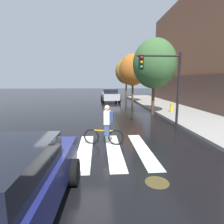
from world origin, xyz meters
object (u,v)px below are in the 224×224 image
cyclist (106,125)px  street_tree_mid (133,70)px  fire_hydrant (172,107)px  street_tree_near (154,64)px  manhole_cover (157,182)px  traffic_light_near (165,77)px  sedan_near (0,191)px  street_tree_far (126,71)px  sedan_mid (110,95)px

cyclist → street_tree_mid: bearing=75.3°
fire_hydrant → street_tree_near: (-1.67, -0.26, 3.44)m
manhole_cover → traffic_light_near: traffic_light_near is taller
sedan_near → cyclist: 4.81m
manhole_cover → street_tree_near: (2.80, 9.73, 3.97)m
manhole_cover → cyclist: 3.34m
street_tree_mid → street_tree_far: size_ratio=0.95×
fire_hydrant → street_tree_far: bearing=95.9°
manhole_cover → fire_hydrant: size_ratio=0.82×
cyclist → street_tree_far: size_ratio=0.27×
sedan_near → street_tree_far: street_tree_far is taller
sedan_mid → fire_hydrant: bearing=-63.8°
fire_hydrant → street_tree_near: bearing=-171.3°
sedan_near → sedan_mid: 20.76m
sedan_mid → fire_hydrant: 10.20m
cyclist → sedan_mid: bearing=85.8°
traffic_light_near → sedan_mid: bearing=98.9°
traffic_light_near → fire_hydrant: 5.54m
manhole_cover → cyclist: bearing=112.1°
sedan_mid → sedan_near: bearing=-98.9°
traffic_light_near → street_tree_near: bearing=80.6°
manhole_cover → street_tree_near: 10.87m
cyclist → traffic_light_near: 4.65m
sedan_near → fire_hydrant: size_ratio=6.00×
manhole_cover → sedan_near: bearing=-156.8°
manhole_cover → sedan_near: size_ratio=0.14×
sedan_near → sedan_mid: size_ratio=0.96×
traffic_light_near → fire_hydrant: traffic_light_near is taller
street_tree_near → traffic_light_near: bearing=-99.4°
fire_hydrant → street_tree_near: size_ratio=0.13×
sedan_near → street_tree_mid: size_ratio=0.79×
sedan_near → traffic_light_near: bearing=52.4°
traffic_light_near → fire_hydrant: (2.36, 4.44, -2.33)m
manhole_cover → sedan_mid: 19.15m
street_tree_near → street_tree_mid: (-0.13, 8.08, 0.03)m
street_tree_mid → traffic_light_near: bearing=-92.6°
sedan_mid → street_tree_near: street_tree_near is taller
manhole_cover → traffic_light_near: (2.11, 5.54, 2.86)m
street_tree_near → cyclist: bearing=-120.8°
sedan_near → sedan_mid: sedan_mid is taller
manhole_cover → street_tree_far: (2.94, 24.72, 4.19)m
sedan_mid → manhole_cover: bearing=-89.9°
manhole_cover → street_tree_mid: bearing=81.5°
street_tree_mid → sedan_near: bearing=-107.1°
street_tree_near → street_tree_far: (0.13, 14.99, 0.22)m
manhole_cover → fire_hydrant: bearing=65.9°
fire_hydrant → traffic_light_near: bearing=-118.0°
street_tree_far → cyclist: bearing=-100.8°
street_tree_near → street_tree_mid: 8.08m
traffic_light_near → street_tree_mid: bearing=87.4°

